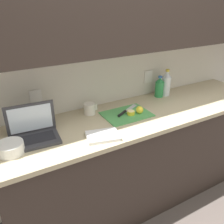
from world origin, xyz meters
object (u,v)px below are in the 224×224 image
bottle_green_soda (166,84)px  lemon_whole_beside (140,110)px  lemon_half_cut (131,112)px  bottle_oil_tall (159,87)px  bowl_white (10,148)px  measuring_cup (90,109)px  laptop (33,131)px  cutting_board (127,114)px  knife (124,112)px

bottle_green_soda → lemon_whole_beside: bearing=-154.3°
lemon_half_cut → bottle_oil_tall: size_ratio=0.30×
lemon_whole_beside → bottle_oil_tall: bearing=30.2°
bottle_green_soda → bowl_white: 1.50m
bottle_oil_tall → lemon_whole_beside: bearing=-149.8°
measuring_cup → bowl_white: bearing=-158.4°
laptop → measuring_cup: laptop is taller
laptop → cutting_board: laptop is taller
cutting_board → bottle_oil_tall: size_ratio=1.85×
bottle_green_soda → measuring_cup: bottle_green_soda is taller
knife → bottle_green_soda: bottle_green_soda is taller
knife → bottle_green_soda: bearing=-12.5°
bottle_oil_tall → bottle_green_soda: bearing=0.0°
bottle_oil_tall → cutting_board: bearing=-159.3°
cutting_board → bowl_white: (-0.91, -0.10, 0.03)m
cutting_board → lemon_half_cut: bearing=-44.4°
knife → lemon_whole_beside: (0.11, -0.06, 0.02)m
cutting_board → measuring_cup: measuring_cup is taller
lemon_half_cut → bottle_oil_tall: bearing=24.2°
laptop → bottle_green_soda: (1.31, 0.18, 0.06)m
measuring_cup → bowl_white: size_ratio=0.70×
bottle_oil_tall → measuring_cup: bottle_oil_tall is taller
lemon_whole_beside → cutting_board: bearing=157.2°
bowl_white → cutting_board: bearing=6.0°
lemon_half_cut → bottle_green_soda: bearing=20.8°
knife → measuring_cup: measuring_cup is taller
laptop → bottle_oil_tall: size_ratio=1.63×
lemon_half_cut → bottle_green_soda: 0.58m
laptop → measuring_cup: (0.49, 0.16, -0.01)m
bottle_oil_tall → bowl_white: 1.42m
bottle_oil_tall → measuring_cup: 0.74m
laptop → bottle_oil_tall: bearing=12.5°
laptop → lemon_whole_beside: laptop is taller
bowl_white → measuring_cup: bearing=21.6°
lemon_half_cut → lemon_whole_beside: 0.08m
cutting_board → lemon_whole_beside: bearing=-22.8°
laptop → cutting_board: (0.74, -0.01, -0.05)m
knife → bottle_oil_tall: 0.52m
laptop → lemon_half_cut: 0.77m
laptop → bowl_white: bearing=-143.8°
lemon_half_cut → knife: bearing=124.9°
cutting_board → knife: (-0.01, 0.02, 0.01)m
knife → bowl_white: size_ratio=1.61×
cutting_board → bottle_oil_tall: 0.52m
lemon_half_cut → cutting_board: bearing=135.6°
laptop → bowl_white: 0.20m
lemon_half_cut → bottle_green_soda: bottle_green_soda is taller
cutting_board → bottle_oil_tall: (0.48, 0.18, 0.09)m
bottle_oil_tall → bowl_white: (-1.39, -0.28, -0.06)m
bottle_green_soda → laptop: bearing=-172.4°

